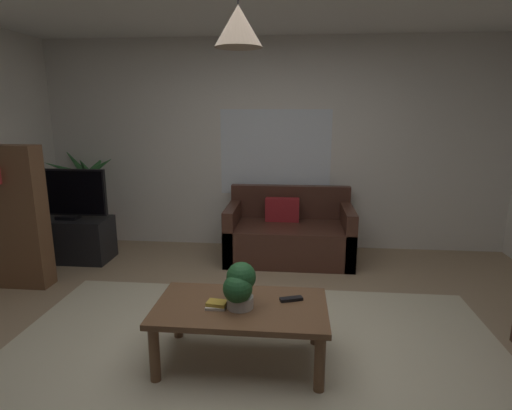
# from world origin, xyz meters

# --- Properties ---
(floor) EXTENTS (5.70, 5.05, 0.02)m
(floor) POSITION_xyz_m (0.00, 0.00, -0.01)
(floor) COLOR #9E8466
(floor) RESTS_ON ground
(rug) EXTENTS (3.71, 2.78, 0.01)m
(rug) POSITION_xyz_m (0.00, -0.20, 0.00)
(rug) COLOR beige
(rug) RESTS_ON ground
(wall_back) EXTENTS (5.82, 0.06, 2.57)m
(wall_back) POSITION_xyz_m (0.00, 2.55, 1.28)
(wall_back) COLOR silver
(wall_back) RESTS_ON ground
(window_pane) EXTENTS (1.36, 0.01, 1.04)m
(window_pane) POSITION_xyz_m (0.03, 2.52, 1.20)
(window_pane) COLOR white
(couch_under_window) EXTENTS (1.44, 0.81, 0.82)m
(couch_under_window) POSITION_xyz_m (0.22, 2.06, 0.28)
(couch_under_window) COLOR #47281E
(couch_under_window) RESTS_ON ground
(coffee_table) EXTENTS (1.17, 0.66, 0.43)m
(coffee_table) POSITION_xyz_m (-0.07, -0.04, 0.36)
(coffee_table) COLOR brown
(coffee_table) RESTS_ON ground
(book_on_table_0) EXTENTS (0.13, 0.10, 0.02)m
(book_on_table_0) POSITION_xyz_m (-0.23, -0.09, 0.44)
(book_on_table_0) COLOR beige
(book_on_table_0) RESTS_ON coffee_table
(book_on_table_1) EXTENTS (0.14, 0.11, 0.02)m
(book_on_table_1) POSITION_xyz_m (-0.23, -0.08, 0.46)
(book_on_table_1) COLOR gold
(book_on_table_1) RESTS_ON coffee_table
(remote_on_table_0) EXTENTS (0.17, 0.10, 0.02)m
(remote_on_table_0) POSITION_xyz_m (0.27, 0.07, 0.44)
(remote_on_table_0) COLOR black
(remote_on_table_0) RESTS_ON coffee_table
(potted_plant_on_table) EXTENTS (0.22, 0.25, 0.31)m
(potted_plant_on_table) POSITION_xyz_m (-0.07, -0.07, 0.59)
(potted_plant_on_table) COLOR beige
(potted_plant_on_table) RESTS_ON coffee_table
(tv_stand) EXTENTS (0.90, 0.44, 0.50)m
(tv_stand) POSITION_xyz_m (-2.30, 1.77, 0.25)
(tv_stand) COLOR black
(tv_stand) RESTS_ON ground
(tv) EXTENTS (0.94, 0.16, 0.58)m
(tv) POSITION_xyz_m (-2.30, 1.75, 0.80)
(tv) COLOR black
(tv) RESTS_ON tv_stand
(potted_palm_corner) EXTENTS (0.79, 0.78, 1.25)m
(potted_palm_corner) POSITION_xyz_m (-2.34, 2.30, 0.52)
(potted_palm_corner) COLOR #B77051
(potted_palm_corner) RESTS_ON ground
(bookshelf_corner) EXTENTS (0.70, 0.31, 1.40)m
(bookshelf_corner) POSITION_xyz_m (-2.49, 1.03, 0.72)
(bookshelf_corner) COLOR brown
(bookshelf_corner) RESTS_ON ground
(pendant_lamp) EXTENTS (0.29, 0.29, 0.48)m
(pendant_lamp) POSITION_xyz_m (-0.07, -0.04, 2.20)
(pendant_lamp) COLOR black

